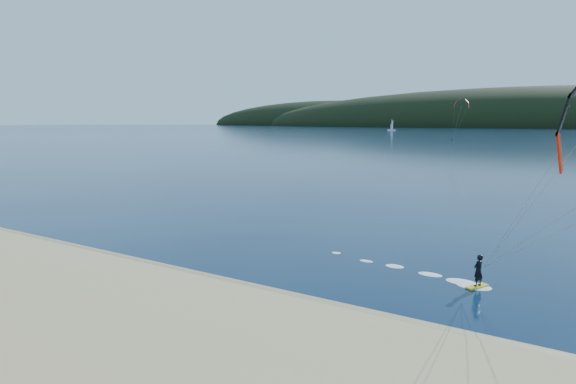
{
  "coord_description": "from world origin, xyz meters",
  "views": [
    {
      "loc": [
        19.43,
        -16.05,
        9.67
      ],
      "look_at": [
        3.33,
        10.0,
        5.0
      ],
      "focal_mm": 29.52,
      "sensor_mm": 36.0,
      "label": 1
    }
  ],
  "objects": [
    {
      "name": "wet_sand",
      "position": [
        0.0,
        4.5,
        0.05
      ],
      "size": [
        220.0,
        2.5,
        0.1
      ],
      "color": "olive",
      "rests_on": "ground"
    },
    {
      "name": "kitesurfer_far",
      "position": [
        -24.99,
        195.36,
        15.21
      ],
      "size": [
        7.76,
        5.89,
        17.33
      ],
      "color": "gold",
      "rests_on": "ground"
    },
    {
      "name": "sailboat",
      "position": [
        -129.27,
        405.06,
        0.8
      ],
      "size": [
        7.75,
        4.82,
        10.79
      ],
      "color": "white",
      "rests_on": "ground"
    },
    {
      "name": "ground",
      "position": [
        0.0,
        0.0,
        0.0
      ],
      "size": [
        1800.0,
        1800.0,
        0.0
      ],
      "primitive_type": "plane",
      "color": "#071734",
      "rests_on": "ground"
    },
    {
      "name": "headland",
      "position": [
        0.63,
        745.28,
        0.0
      ],
      "size": [
        1200.0,
        310.0,
        140.0
      ],
      "color": "black",
      "rests_on": "ground"
    }
  ]
}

